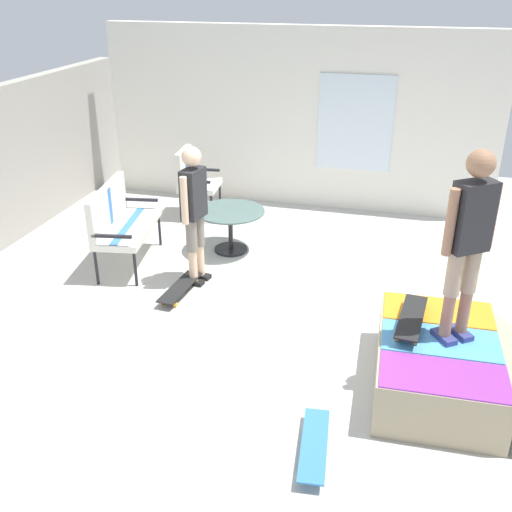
{
  "coord_description": "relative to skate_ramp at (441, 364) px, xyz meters",
  "views": [
    {
      "loc": [
        -5.1,
        -1.19,
        3.35
      ],
      "look_at": [
        0.25,
        0.21,
        0.7
      ],
      "focal_mm": 41.5,
      "sensor_mm": 36.0,
      "label": 1
    }
  ],
  "objects": [
    {
      "name": "ground_plane",
      "position": [
        0.56,
        1.68,
        -0.3
      ],
      "size": [
        12.0,
        12.0,
        0.1
      ],
      "primitive_type": "cube",
      "color": "beige"
    },
    {
      "name": "house_facade",
      "position": [
        4.36,
        2.17,
        1.1
      ],
      "size": [
        0.23,
        6.0,
        2.69
      ],
      "color": "white",
      "rests_on": "ground_plane"
    },
    {
      "name": "skate_ramp",
      "position": [
        0.0,
        0.0,
        0.0
      ],
      "size": [
        1.58,
        1.73,
        0.5
      ],
      "color": "tan",
      "rests_on": "ground_plane"
    },
    {
      "name": "patio_bench",
      "position": [
        1.59,
        3.86,
        0.37
      ],
      "size": [
        1.32,
        0.74,
        1.02
      ],
      "color": "black",
      "rests_on": "ground_plane"
    },
    {
      "name": "patio_chair_near_house",
      "position": [
        3.39,
        3.55,
        0.36
      ],
      "size": [
        0.66,
        0.6,
        1.02
      ],
      "color": "black",
      "rests_on": "ground_plane"
    },
    {
      "name": "patio_table",
      "position": [
        2.31,
        2.63,
        0.16
      ],
      "size": [
        0.9,
        0.9,
        0.57
      ],
      "color": "black",
      "rests_on": "ground_plane"
    },
    {
      "name": "person_watching",
      "position": [
        1.37,
        2.77,
        0.71
      ],
      "size": [
        0.47,
        0.28,
        1.65
      ],
      "color": "black",
      "rests_on": "ground_plane"
    },
    {
      "name": "person_skater",
      "position": [
        0.07,
        -0.06,
        1.22
      ],
      "size": [
        0.36,
        0.41,
        1.67
      ],
      "color": "navy",
      "rests_on": "skate_ramp"
    },
    {
      "name": "skateboard_by_bench",
      "position": [
        1.01,
        2.85,
        -0.16
      ],
      "size": [
        0.81,
        0.27,
        0.1
      ],
      "color": "black",
      "rests_on": "ground_plane"
    },
    {
      "name": "skateboard_spare",
      "position": [
        -1.08,
        0.93,
        -0.16
      ],
      "size": [
        0.82,
        0.28,
        0.1
      ],
      "color": "#3372B2",
      "rests_on": "ground_plane"
    },
    {
      "name": "skateboard_on_ramp",
      "position": [
        0.16,
        0.29,
        0.33
      ],
      "size": [
        0.82,
        0.28,
        0.1
      ],
      "color": "black",
      "rests_on": "skate_ramp"
    }
  ]
}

